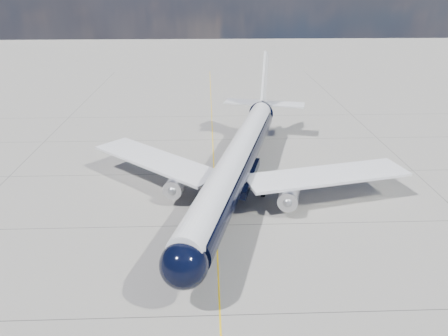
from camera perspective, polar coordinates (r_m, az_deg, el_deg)
The scene contains 3 objects.
ground at distance 69.42m, azimuth -1.38°, elevation 0.96°, with size 320.00×320.00×0.00m, color gray.
taxiway_centerline at distance 64.82m, azimuth -1.31°, elevation -0.71°, with size 0.16×160.00×0.01m, color yellow.
main_airliner at distance 57.15m, azimuth 1.87°, elevation 1.15°, with size 42.67×52.86×15.52m.
Camera 1 is at (-0.76, -34.27, 26.24)m, focal length 35.00 mm.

